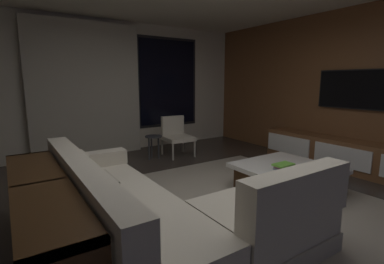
% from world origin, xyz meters
% --- Properties ---
extents(floor, '(9.20, 9.20, 0.00)m').
position_xyz_m(floor, '(0.00, 0.00, 0.00)').
color(floor, '#332B26').
extents(back_wall_with_window, '(6.60, 0.30, 2.70)m').
position_xyz_m(back_wall_with_window, '(-0.06, 3.62, 1.34)').
color(back_wall_with_window, beige).
rests_on(back_wall_with_window, floor).
extents(media_wall, '(0.12, 7.80, 2.70)m').
position_xyz_m(media_wall, '(3.06, 0.00, 1.35)').
color(media_wall, brown).
rests_on(media_wall, floor).
extents(area_rug, '(3.20, 3.80, 0.01)m').
position_xyz_m(area_rug, '(0.35, -0.10, 0.01)').
color(area_rug, gray).
rests_on(area_rug, floor).
extents(sectional_couch, '(1.98, 2.50, 0.82)m').
position_xyz_m(sectional_couch, '(-0.84, -0.08, 0.29)').
color(sectional_couch, '#B1A997').
rests_on(sectional_couch, floor).
extents(coffee_table, '(1.16, 1.16, 0.36)m').
position_xyz_m(coffee_table, '(1.18, 0.08, 0.19)').
color(coffee_table, '#3F2713').
rests_on(coffee_table, floor).
extents(book_stack_on_coffee_table, '(0.30, 0.19, 0.08)m').
position_xyz_m(book_stack_on_coffee_table, '(1.03, 0.00, 0.40)').
color(book_stack_on_coffee_table, '#8893AA').
rests_on(book_stack_on_coffee_table, coffee_table).
extents(accent_chair_near_window, '(0.57, 0.59, 0.78)m').
position_xyz_m(accent_chair_near_window, '(0.93, 2.61, 0.43)').
color(accent_chair_near_window, '#B2ADA0').
rests_on(accent_chair_near_window, floor).
extents(side_stool, '(0.32, 0.32, 0.46)m').
position_xyz_m(side_stool, '(0.40, 2.56, 0.37)').
color(side_stool, '#333338').
rests_on(side_stool, floor).
extents(media_console, '(0.46, 3.10, 0.52)m').
position_xyz_m(media_console, '(2.77, 0.05, 0.25)').
color(media_console, brown).
rests_on(media_console, floor).
extents(mounted_tv, '(0.05, 1.13, 0.65)m').
position_xyz_m(mounted_tv, '(2.95, 0.25, 1.35)').
color(mounted_tv, black).
extents(console_table_behind_couch, '(0.40, 2.10, 0.74)m').
position_xyz_m(console_table_behind_couch, '(-1.76, 0.05, 0.41)').
color(console_table_behind_couch, '#3F2713').
rests_on(console_table_behind_couch, floor).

